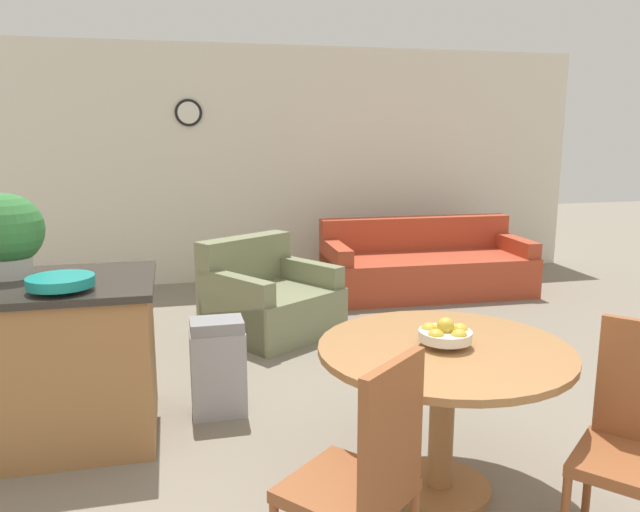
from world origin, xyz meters
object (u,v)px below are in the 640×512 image
at_px(dining_chair_near_left, 365,473).
at_px(trash_bin, 218,367).
at_px(teal_bowl, 61,282).
at_px(armchair, 268,301).
at_px(dining_chair_near_right, 637,434).
at_px(dining_table, 443,380).
at_px(fruit_bowl, 445,334).
at_px(kitchen_island, 42,361).
at_px(couch, 425,267).
at_px(potted_plant, 7,233).

bearing_deg(dining_chair_near_left, trash_bin, 62.82).
bearing_deg(teal_bowl, armchair, 53.83).
xyz_separation_m(dining_chair_near_left, dining_chair_near_right, (1.18, 0.02, 0.00)).
bearing_deg(trash_bin, dining_table, -49.02).
bearing_deg(fruit_bowl, trash_bin, 131.07).
height_order(dining_table, teal_bowl, teal_bowl).
bearing_deg(kitchen_island, couch, 37.27).
height_order(dining_table, fruit_bowl, fruit_bowl).
bearing_deg(fruit_bowl, armchair, 99.13).
bearing_deg(kitchen_island, trash_bin, 5.32).
xyz_separation_m(dining_table, couch, (1.46, 3.65, -0.31)).
relative_size(potted_plant, armchair, 0.37).
xyz_separation_m(dining_chair_near_right, fruit_bowl, (-0.60, 0.58, 0.29)).
relative_size(dining_table, teal_bowl, 3.51).
bearing_deg(dining_chair_near_right, dining_chair_near_left, 50.60).
distance_m(dining_table, teal_bowl, 2.00).
distance_m(trash_bin, armchair, 1.63).
bearing_deg(trash_bin, fruit_bowl, -48.93).
relative_size(fruit_bowl, trash_bin, 0.41).
bearing_deg(couch, kitchen_island, -141.02).
bearing_deg(teal_bowl, dining_chair_near_left, -48.89).
xyz_separation_m(dining_table, teal_bowl, (-1.80, 0.80, 0.40)).
xyz_separation_m(dining_table, dining_chair_near_right, (0.60, -0.58, -0.06)).
bearing_deg(potted_plant, couch, 34.33).
distance_m(dining_chair_near_right, armchair, 3.41).
height_order(dining_chair_near_right, armchair, dining_chair_near_right).
distance_m(fruit_bowl, teal_bowl, 1.97).
bearing_deg(dining_chair_near_right, fruit_bowl, 5.44).
bearing_deg(kitchen_island, teal_bowl, -54.37).
distance_m(dining_chair_near_right, trash_bin, 2.34).
bearing_deg(trash_bin, dining_chair_near_right, -47.26).
distance_m(dining_table, trash_bin, 1.52).
bearing_deg(armchair, teal_bowl, -159.07).
bearing_deg(trash_bin, armchair, 70.13).
height_order(dining_chair_near_right, potted_plant, potted_plant).
distance_m(kitchen_island, teal_bowl, 0.59).
xyz_separation_m(dining_chair_near_left, couch, (2.04, 4.25, -0.25)).
xyz_separation_m(teal_bowl, trash_bin, (0.81, 0.34, -0.67)).
xyz_separation_m(teal_bowl, armchair, (1.37, 1.87, -0.70)).
distance_m(dining_chair_near_right, couch, 4.32).
distance_m(dining_table, dining_chair_near_right, 0.83).
distance_m(fruit_bowl, armchair, 2.75).
bearing_deg(dining_table, kitchen_island, 152.19).
bearing_deg(fruit_bowl, dining_table, -121.34).
bearing_deg(trash_bin, couch, 45.88).
xyz_separation_m(fruit_bowl, trash_bin, (-0.98, 1.13, -0.51)).
relative_size(potted_plant, couch, 0.21).
distance_m(dining_chair_near_left, kitchen_island, 2.15).
height_order(fruit_bowl, couch, fruit_bowl).
relative_size(trash_bin, armchair, 0.47).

